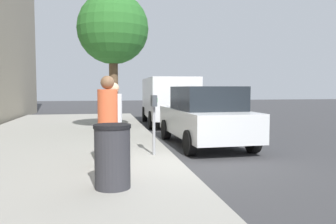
{
  "coord_description": "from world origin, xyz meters",
  "views": [
    {
      "loc": [
        -7.24,
        1.63,
        1.73
      ],
      "look_at": [
        0.66,
        0.14,
        1.16
      ],
      "focal_mm": 36.68,
      "sensor_mm": 36.0,
      "label": 1
    }
  ],
  "objects_px": {
    "parked_van_far": "(168,98)",
    "trash_bin": "(113,156)",
    "pedestrian_at_meter": "(114,114)",
    "parked_sedan_near": "(205,116)",
    "pedestrian_bystander": "(108,113)",
    "parking_meter": "(154,112)",
    "street_tree": "(113,29)"
  },
  "relations": [
    {
      "from": "trash_bin",
      "to": "pedestrian_bystander",
      "type": "bearing_deg",
      "value": 1.77
    },
    {
      "from": "parking_meter",
      "to": "trash_bin",
      "type": "relative_size",
      "value": 1.4
    },
    {
      "from": "pedestrian_bystander",
      "to": "parked_van_far",
      "type": "height_order",
      "value": "parked_van_far"
    },
    {
      "from": "parked_sedan_near",
      "to": "street_tree",
      "type": "bearing_deg",
      "value": 43.31
    },
    {
      "from": "pedestrian_bystander",
      "to": "parked_van_far",
      "type": "bearing_deg",
      "value": 24.73
    },
    {
      "from": "pedestrian_bystander",
      "to": "trash_bin",
      "type": "relative_size",
      "value": 1.8
    },
    {
      "from": "pedestrian_bystander",
      "to": "street_tree",
      "type": "height_order",
      "value": "street_tree"
    },
    {
      "from": "pedestrian_at_meter",
      "to": "street_tree",
      "type": "bearing_deg",
      "value": 78.63
    },
    {
      "from": "parking_meter",
      "to": "trash_bin",
      "type": "height_order",
      "value": "parking_meter"
    },
    {
      "from": "parked_van_far",
      "to": "trash_bin",
      "type": "height_order",
      "value": "parked_van_far"
    },
    {
      "from": "pedestrian_at_meter",
      "to": "parked_sedan_near",
      "type": "xyz_separation_m",
      "value": [
        2.01,
        -2.75,
        -0.25
      ]
    },
    {
      "from": "parked_sedan_near",
      "to": "trash_bin",
      "type": "xyz_separation_m",
      "value": [
        -4.41,
        2.85,
        -0.24
      ]
    },
    {
      "from": "parked_van_far",
      "to": "trash_bin",
      "type": "xyz_separation_m",
      "value": [
        -10.39,
        2.85,
        -0.6
      ]
    },
    {
      "from": "parked_sedan_near",
      "to": "trash_bin",
      "type": "distance_m",
      "value": 5.26
    },
    {
      "from": "pedestrian_at_meter",
      "to": "trash_bin",
      "type": "bearing_deg",
      "value": -101.95
    },
    {
      "from": "parking_meter",
      "to": "pedestrian_at_meter",
      "type": "bearing_deg",
      "value": 99.19
    },
    {
      "from": "trash_bin",
      "to": "pedestrian_at_meter",
      "type": "bearing_deg",
      "value": -2.32
    },
    {
      "from": "pedestrian_at_meter",
      "to": "parked_sedan_near",
      "type": "relative_size",
      "value": 0.38
    },
    {
      "from": "parked_sedan_near",
      "to": "street_tree",
      "type": "distance_m",
      "value": 4.8
    },
    {
      "from": "parking_meter",
      "to": "pedestrian_at_meter",
      "type": "xyz_separation_m",
      "value": [
        -0.15,
        0.94,
        -0.03
      ]
    },
    {
      "from": "parked_van_far",
      "to": "street_tree",
      "type": "xyz_separation_m",
      "value": [
        -3.21,
        2.61,
        2.56
      ]
    },
    {
      "from": "parked_van_far",
      "to": "street_tree",
      "type": "height_order",
      "value": "street_tree"
    },
    {
      "from": "pedestrian_bystander",
      "to": "street_tree",
      "type": "bearing_deg",
      "value": 39.9
    },
    {
      "from": "pedestrian_at_meter",
      "to": "trash_bin",
      "type": "height_order",
      "value": "pedestrian_at_meter"
    },
    {
      "from": "parking_meter",
      "to": "parked_sedan_near",
      "type": "distance_m",
      "value": 2.61
    },
    {
      "from": "parking_meter",
      "to": "pedestrian_bystander",
      "type": "bearing_deg",
      "value": 133.61
    },
    {
      "from": "parking_meter",
      "to": "parked_sedan_near",
      "type": "height_order",
      "value": "parked_sedan_near"
    },
    {
      "from": "parking_meter",
      "to": "parked_sedan_near",
      "type": "relative_size",
      "value": 0.32
    },
    {
      "from": "pedestrian_bystander",
      "to": "parked_sedan_near",
      "type": "distance_m",
      "value": 4.1
    },
    {
      "from": "pedestrian_bystander",
      "to": "parked_sedan_near",
      "type": "bearing_deg",
      "value": -2.31
    },
    {
      "from": "pedestrian_bystander",
      "to": "parked_sedan_near",
      "type": "xyz_separation_m",
      "value": [
        2.88,
        -2.9,
        -0.34
      ]
    },
    {
      "from": "parked_sedan_near",
      "to": "pedestrian_bystander",
      "type": "bearing_deg",
      "value": 134.85
    }
  ]
}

